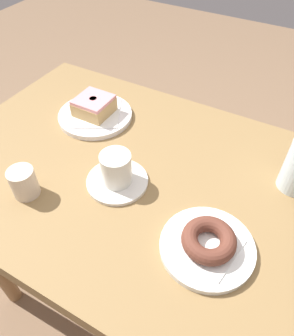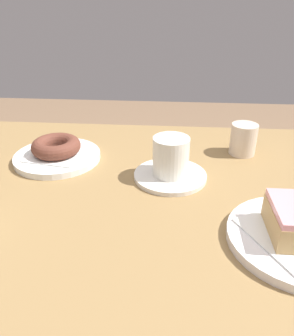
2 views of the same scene
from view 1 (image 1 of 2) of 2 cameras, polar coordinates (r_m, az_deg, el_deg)
name	(u,v)px [view 1 (image 1 of 2)]	position (r m, az deg, el deg)	size (l,w,h in m)	color
ground_plane	(166,305)	(1.41, 3.39, -23.00)	(6.00, 6.00, 0.00)	#7E6148
table	(177,207)	(0.84, 5.26, -6.80)	(1.30, 0.72, 0.72)	olive
plate_chocolate_ring	(207,247)	(0.69, 10.53, -13.53)	(0.20, 0.20, 0.01)	white
napkin_chocolate_ring	(208,245)	(0.69, 10.63, -13.16)	(0.12, 0.12, 0.00)	white
donut_chocolate_ring	(209,240)	(0.67, 10.84, -12.35)	(0.11, 0.11, 0.03)	brown
plate_glazed_square	(95,115)	(1.00, -9.09, 9.15)	(0.22, 0.22, 0.02)	white
napkin_glazed_square	(95,113)	(1.00, -9.15, 9.57)	(0.15, 0.15, 0.00)	white
donut_glazed_square	(94,106)	(0.98, -9.33, 10.82)	(0.10, 0.10, 0.05)	tan
coffee_cup	(116,172)	(0.78, -5.40, -0.75)	(0.15, 0.15, 0.09)	silver
sugar_jar	(24,183)	(0.80, -20.91, -2.41)	(0.06, 0.06, 0.07)	beige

